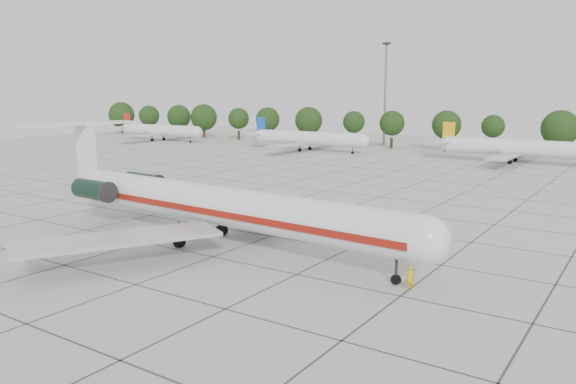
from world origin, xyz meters
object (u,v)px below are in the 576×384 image
at_px(floodlight_mast, 385,88).
at_px(bg_airliner_a, 160,130).
at_px(bg_airliner_b, 308,138).
at_px(ground_crew, 410,278).
at_px(main_airliner, 206,203).
at_px(bg_airliner_c, 518,148).

bearing_deg(floodlight_mast, bg_airliner_a, -158.19).
bearing_deg(bg_airliner_b, ground_crew, -54.09).
distance_m(bg_airliner_a, bg_airliner_b, 49.01).
height_order(main_airliner, bg_airliner_c, main_airliner).
xyz_separation_m(main_airliner, floodlight_mast, (-26.47, 96.82, 10.74)).
height_order(bg_airliner_b, floodlight_mast, floodlight_mast).
relative_size(bg_airliner_b, bg_airliner_c, 1.00).
relative_size(bg_airliner_a, bg_airliner_b, 1.00).
bearing_deg(main_airliner, bg_airliner_c, 85.92).
xyz_separation_m(ground_crew, bg_airliner_b, (-54.02, 74.59, 2.06)).
distance_m(main_airliner, ground_crew, 19.83).
bearing_deg(bg_airliner_b, bg_airliner_c, 3.09).
relative_size(bg_airliner_a, bg_airliner_c, 1.00).
bearing_deg(floodlight_mast, bg_airliner_c, -30.37).
distance_m(bg_airliner_b, bg_airliner_c, 44.86).
bearing_deg(ground_crew, floodlight_mast, -104.56).
xyz_separation_m(main_airliner, ground_crew, (19.57, -1.76, -2.69)).
relative_size(bg_airliner_a, floodlight_mast, 1.11).
distance_m(main_airliner, bg_airliner_b, 80.57).
bearing_deg(bg_airliner_c, ground_crew, -83.17).
bearing_deg(ground_crew, bg_airliner_b, -93.68).
bearing_deg(floodlight_mast, main_airliner, -74.71).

